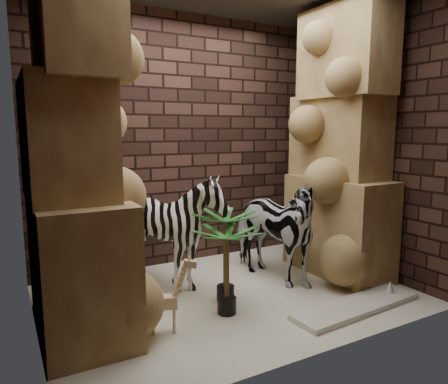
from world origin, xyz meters
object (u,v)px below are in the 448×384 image
zebra_right (270,221)px  zebra_left (174,236)px  palm_front (225,256)px  surfboard (357,306)px  giraffe_toy (163,294)px  palm_back (227,271)px

zebra_right → zebra_left: (-0.99, 0.30, -0.11)m
palm_front → surfboard: palm_front is taller
zebra_right → giraffe_toy: size_ratio=2.04×
palm_back → surfboard: 1.26m
zebra_right → palm_front: size_ratio=1.50×
giraffe_toy → palm_back: palm_back is taller
surfboard → giraffe_toy: bearing=161.8°
zebra_left → giraffe_toy: bearing=-100.2°
zebra_left → palm_front: bearing=-43.8°
palm_front → surfboard: (0.97, -0.74, -0.42)m
zebra_right → zebra_left: 1.04m
giraffe_toy → palm_back: bearing=25.8°
zebra_right → zebra_left: bearing=152.4°
zebra_right → zebra_left: size_ratio=1.09×
zebra_right → palm_front: 0.76m
giraffe_toy → surfboard: giraffe_toy is taller
palm_back → surfboard: palm_back is taller
zebra_left → palm_front: (0.31, -0.55, -0.11)m
palm_back → surfboard: size_ratio=0.57×
zebra_left → giraffe_toy: 0.98m
zebra_left → surfboard: zebra_left is taller
zebra_left → surfboard: size_ratio=0.88×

